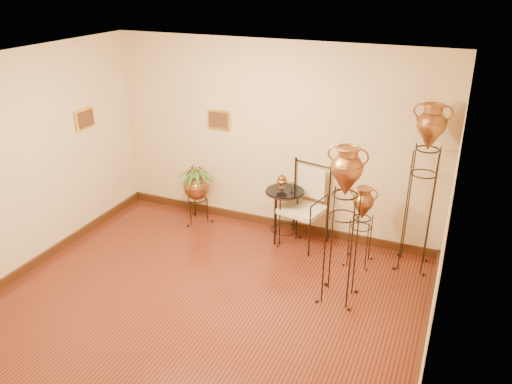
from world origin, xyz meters
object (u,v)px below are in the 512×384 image
at_px(planter_urn, 196,185).
at_px(side_table, 284,214).
at_px(armchair, 302,206).
at_px(amphora_mid, 342,226).
at_px(amphora_tall, 422,188).

relative_size(planter_urn, side_table, 1.14).
bearing_deg(side_table, armchair, 0.02).
distance_m(amphora_mid, side_table, 1.65).
xyz_separation_m(amphora_tall, armchair, (-1.56, 0.00, -0.56)).
bearing_deg(amphora_mid, amphora_tall, 56.24).
bearing_deg(armchair, amphora_mid, -40.40).
bearing_deg(amphora_tall, planter_urn, 180.00).
bearing_deg(amphora_tall, amphora_mid, -123.76).
relative_size(amphora_tall, side_table, 2.25).
relative_size(amphora_mid, planter_urn, 1.73).
bearing_deg(planter_urn, side_table, -0.00).
relative_size(amphora_mid, side_table, 1.97).
height_order(amphora_tall, side_table, amphora_tall).
distance_m(armchair, side_table, 0.31).
bearing_deg(amphora_mid, armchair, 127.21).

